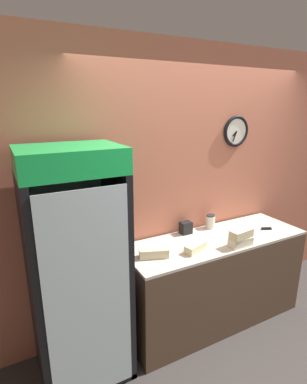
{
  "coord_description": "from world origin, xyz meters",
  "views": [
    {
      "loc": [
        -1.77,
        -1.2,
        2.14
      ],
      "look_at": [
        -0.65,
        0.92,
        1.44
      ],
      "focal_mm": 28.0,
      "sensor_mm": 36.0,
      "label": 1
    }
  ],
  "objects_px": {
    "condiment_jar": "(210,221)",
    "sandwich_stack_bottom": "(241,242)",
    "beverage_cooler": "(75,258)",
    "chefs_knife": "(273,229)",
    "napkin_dispenser": "(186,228)",
    "sandwich_flat_right": "(196,247)",
    "sandwich_stack_middle": "(241,234)",
    "sandwich_flat_left": "(154,253)"
  },
  "relations": [
    {
      "from": "condiment_jar",
      "to": "sandwich_stack_bottom",
      "type": "bearing_deg",
      "value": -92.13
    },
    {
      "from": "condiment_jar",
      "to": "beverage_cooler",
      "type": "bearing_deg",
      "value": -172.57
    },
    {
      "from": "chefs_knife",
      "to": "napkin_dispenser",
      "type": "height_order",
      "value": "napkin_dispenser"
    },
    {
      "from": "sandwich_flat_right",
      "to": "condiment_jar",
      "type": "relative_size",
      "value": 1.67
    },
    {
      "from": "napkin_dispenser",
      "to": "sandwich_stack_middle",
      "type": "bearing_deg",
      "value": -58.31
    },
    {
      "from": "beverage_cooler",
      "to": "condiment_jar",
      "type": "bearing_deg",
      "value": 7.43
    },
    {
      "from": "sandwich_flat_right",
      "to": "napkin_dispenser",
      "type": "height_order",
      "value": "napkin_dispenser"
    },
    {
      "from": "sandwich_stack_bottom",
      "to": "sandwich_stack_middle",
      "type": "height_order",
      "value": "sandwich_stack_middle"
    },
    {
      "from": "sandwich_flat_left",
      "to": "condiment_jar",
      "type": "relative_size",
      "value": 1.83
    },
    {
      "from": "sandwich_stack_bottom",
      "to": "beverage_cooler",
      "type": "bearing_deg",
      "value": 169.19
    },
    {
      "from": "chefs_knife",
      "to": "condiment_jar",
      "type": "bearing_deg",
      "value": 148.58
    },
    {
      "from": "condiment_jar",
      "to": "napkin_dispenser",
      "type": "bearing_deg",
      "value": 179.52
    },
    {
      "from": "sandwich_flat_right",
      "to": "condiment_jar",
      "type": "height_order",
      "value": "condiment_jar"
    },
    {
      "from": "beverage_cooler",
      "to": "chefs_knife",
      "type": "height_order",
      "value": "beverage_cooler"
    },
    {
      "from": "napkin_dispenser",
      "to": "condiment_jar",
      "type": "bearing_deg",
      "value": -0.48
    },
    {
      "from": "condiment_jar",
      "to": "chefs_knife",
      "type": "bearing_deg",
      "value": -31.42
    },
    {
      "from": "sandwich_flat_left",
      "to": "sandwich_stack_bottom",
      "type": "bearing_deg",
      "value": -12.92
    },
    {
      "from": "chefs_knife",
      "to": "condiment_jar",
      "type": "height_order",
      "value": "condiment_jar"
    },
    {
      "from": "sandwich_stack_bottom",
      "to": "napkin_dispenser",
      "type": "bearing_deg",
      "value": 121.69
    },
    {
      "from": "beverage_cooler",
      "to": "condiment_jar",
      "type": "distance_m",
      "value": 1.46
    },
    {
      "from": "sandwich_flat_left",
      "to": "sandwich_flat_right",
      "type": "height_order",
      "value": "sandwich_flat_left"
    },
    {
      "from": "sandwich_stack_bottom",
      "to": "napkin_dispenser",
      "type": "relative_size",
      "value": 1.9
    },
    {
      "from": "sandwich_flat_left",
      "to": "condiment_jar",
      "type": "distance_m",
      "value": 0.86
    },
    {
      "from": "sandwich_flat_left",
      "to": "sandwich_flat_right",
      "type": "xyz_separation_m",
      "value": [
        0.37,
        -0.07,
        -0.0
      ]
    },
    {
      "from": "chefs_knife",
      "to": "sandwich_stack_middle",
      "type": "bearing_deg",
      "value": -167.33
    },
    {
      "from": "sandwich_flat_left",
      "to": "sandwich_flat_right",
      "type": "distance_m",
      "value": 0.38
    },
    {
      "from": "sandwich_flat_left",
      "to": "napkin_dispenser",
      "type": "distance_m",
      "value": 0.58
    },
    {
      "from": "chefs_knife",
      "to": "sandwich_stack_bottom",
      "type": "bearing_deg",
      "value": -167.33
    },
    {
      "from": "chefs_knife",
      "to": "napkin_dispenser",
      "type": "relative_size",
      "value": 2.61
    },
    {
      "from": "chefs_knife",
      "to": "condiment_jar",
      "type": "xyz_separation_m",
      "value": [
        -0.55,
        0.33,
        0.06
      ]
    },
    {
      "from": "sandwich_stack_middle",
      "to": "sandwich_flat_right",
      "type": "height_order",
      "value": "sandwich_stack_middle"
    },
    {
      "from": "sandwich_stack_bottom",
      "to": "chefs_knife",
      "type": "distance_m",
      "value": 0.58
    },
    {
      "from": "sandwich_flat_right",
      "to": "condiment_jar",
      "type": "distance_m",
      "value": 0.56
    },
    {
      "from": "beverage_cooler",
      "to": "sandwich_stack_bottom",
      "type": "distance_m",
      "value": 1.46
    },
    {
      "from": "sandwich_stack_bottom",
      "to": "sandwich_flat_left",
      "type": "relative_size",
      "value": 0.86
    },
    {
      "from": "sandwich_stack_bottom",
      "to": "condiment_jar",
      "type": "xyz_separation_m",
      "value": [
        0.02,
        0.46,
        0.03
      ]
    },
    {
      "from": "sandwich_stack_middle",
      "to": "sandwich_flat_left",
      "type": "relative_size",
      "value": 0.89
    },
    {
      "from": "sandwich_stack_middle",
      "to": "sandwich_flat_left",
      "type": "distance_m",
      "value": 0.82
    },
    {
      "from": "beverage_cooler",
      "to": "sandwich_flat_right",
      "type": "distance_m",
      "value": 1.02
    },
    {
      "from": "sandwich_stack_bottom",
      "to": "chefs_knife",
      "type": "xyz_separation_m",
      "value": [
        0.57,
        0.13,
        -0.03
      ]
    },
    {
      "from": "sandwich_flat_right",
      "to": "sandwich_stack_bottom",
      "type": "bearing_deg",
      "value": -14.34
    },
    {
      "from": "beverage_cooler",
      "to": "napkin_dispenser",
      "type": "bearing_deg",
      "value": 9.5
    }
  ]
}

